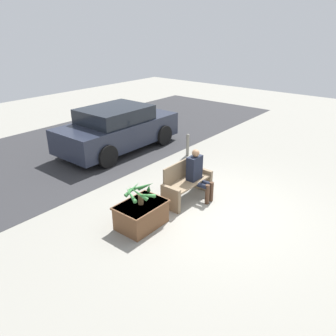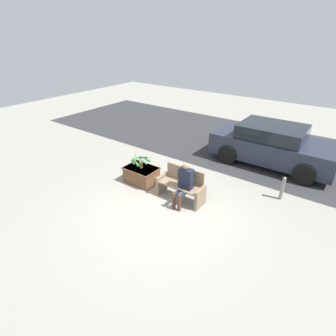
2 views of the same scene
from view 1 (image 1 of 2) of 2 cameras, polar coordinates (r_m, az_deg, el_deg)
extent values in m
plane|color=gray|center=(7.59, 8.34, -7.35)|extent=(30.00, 30.00, 0.00)
cube|color=#2D2D30|center=(11.46, -17.97, 2.67)|extent=(20.00, 6.00, 0.01)
cube|color=#7A664C|center=(7.40, 0.44, -5.38)|extent=(0.09, 0.52, 0.58)
cube|color=#7A664C|center=(8.36, 6.08, -1.96)|extent=(0.09, 0.52, 0.58)
cube|color=#7A664C|center=(7.79, 3.47, -2.47)|extent=(1.22, 0.47, 0.04)
cube|color=#7A664C|center=(7.81, 2.10, -0.39)|extent=(1.22, 0.04, 0.45)
cube|color=black|center=(7.79, 4.63, 0.02)|extent=(0.39, 0.22, 0.58)
sphere|color=#8C6647|center=(7.64, 4.84, 2.61)|extent=(0.18, 0.18, 0.18)
cylinder|color=black|center=(7.76, 5.53, -2.94)|extent=(0.11, 0.45, 0.11)
cylinder|color=black|center=(7.89, 6.24, -2.50)|extent=(0.11, 0.45, 0.11)
cylinder|color=#472D1E|center=(7.74, 6.85, -4.57)|extent=(0.10, 0.10, 0.49)
cylinder|color=#472D1E|center=(7.87, 7.54, -4.10)|extent=(0.10, 0.10, 0.49)
cube|color=black|center=(7.76, 5.98, -1.69)|extent=(0.07, 0.09, 0.12)
cube|color=brown|center=(6.89, -4.67, -8.12)|extent=(0.98, 0.69, 0.52)
cube|color=brown|center=(6.77, -4.74, -6.39)|extent=(1.03, 0.74, 0.04)
cylinder|color=brown|center=(6.71, -4.77, -5.45)|extent=(0.11, 0.11, 0.21)
cone|color=#387F3D|center=(6.73, -3.85, -3.14)|extent=(0.12, 0.43, 0.30)
cone|color=#387F3D|center=(6.82, -5.05, -3.38)|extent=(0.40, 0.35, 0.19)
cone|color=#387F3D|center=(6.75, -6.21, -3.65)|extent=(0.45, 0.11, 0.21)
cone|color=#387F3D|center=(6.55, -6.52, -4.65)|extent=(0.23, 0.45, 0.19)
cone|color=#387F3D|center=(6.44, -5.23, -4.40)|extent=(0.27, 0.40, 0.32)
cone|color=#387F3D|center=(6.46, -3.91, -4.74)|extent=(0.45, 0.20, 0.24)
cone|color=#387F3D|center=(6.59, -3.36, -3.49)|extent=(0.34, 0.34, 0.35)
cube|color=#232838|center=(11.12, -8.63, 6.26)|extent=(4.18, 1.80, 0.77)
cube|color=black|center=(10.88, -9.23, 9.23)|extent=(2.17, 1.66, 0.46)
cylinder|color=black|center=(11.49, -0.72, 5.71)|extent=(0.69, 0.18, 0.69)
cylinder|color=black|center=(12.67, -7.04, 7.24)|extent=(0.69, 0.18, 0.69)
cylinder|color=black|center=(9.76, -10.49, 1.99)|extent=(0.69, 0.18, 0.69)
cylinder|color=black|center=(11.12, -16.62, 4.09)|extent=(0.69, 0.18, 0.69)
cylinder|color=slate|center=(10.53, 3.43, 3.86)|extent=(0.09, 0.09, 0.65)
sphere|color=slate|center=(10.42, 3.48, 5.68)|extent=(0.10, 0.10, 0.10)
camera|label=2|loc=(9.28, 50.54, 18.35)|focal=28.00mm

